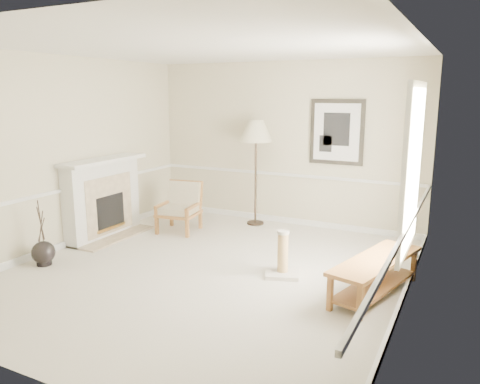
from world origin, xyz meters
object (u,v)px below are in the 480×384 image
at_px(floor_vase, 43,253).
at_px(floor_lamp, 256,134).
at_px(bench, 375,271).
at_px(armchair, 181,204).
at_px(scratching_post, 283,261).

xyz_separation_m(floor_vase, floor_lamp, (1.74, 3.23, 1.47)).
bearing_deg(bench, floor_vase, -166.02).
height_order(floor_vase, floor_lamp, floor_lamp).
bearing_deg(floor_vase, armchair, 71.97).
bearing_deg(floor_vase, scratching_post, 20.25).
bearing_deg(scratching_post, bench, -3.53).
distance_m(floor_lamp, bench, 3.61).
xyz_separation_m(floor_vase, armchair, (0.75, 2.30, 0.28)).
xyz_separation_m(armchair, scratching_post, (2.35, -1.16, -0.26)).
bearing_deg(armchair, bench, -27.84).
xyz_separation_m(floor_lamp, bench, (2.56, -2.16, -1.34)).
bearing_deg(scratching_post, floor_vase, -159.75).
distance_m(armchair, floor_lamp, 1.80).
distance_m(bench, scratching_post, 1.20).
xyz_separation_m(armchair, floor_lamp, (0.99, 0.93, 1.19)).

